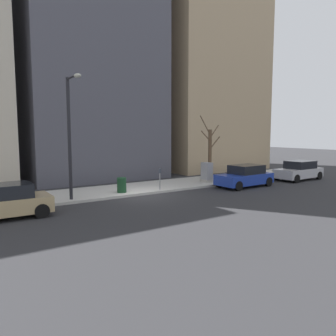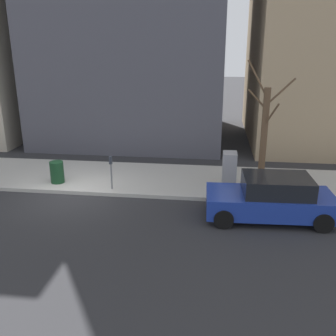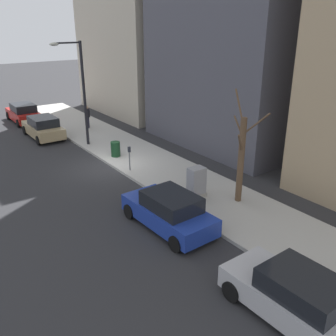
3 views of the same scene
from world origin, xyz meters
name	(u,v)px [view 3 (image 3 of 3)]	position (x,y,z in m)	size (l,w,h in m)	color
ground_plane	(110,167)	(0.00, 0.00, 0.00)	(120.00, 120.00, 0.00)	#2B2B2D
sidewalk	(140,158)	(2.00, 0.00, 0.07)	(4.00, 36.00, 0.15)	#B2AFA8
parked_car_silver	(297,298)	(-1.26, -13.51, 0.74)	(2.01, 4.24, 1.52)	#B7B7BC
parked_car_blue	(169,211)	(-1.20, -7.41, 0.74)	(2.06, 4.27, 1.52)	#1E389E
parked_car_tan	(43,128)	(-1.19, 7.82, 0.74)	(1.93, 4.20, 1.52)	tan
parked_car_red	(23,113)	(-1.05, 13.12, 0.74)	(1.92, 4.20, 1.52)	red
parking_meter	(129,156)	(0.45, -1.45, 0.98)	(0.14, 0.10, 1.35)	slate
utility_box	(196,183)	(1.30, -6.09, 0.85)	(0.83, 0.61, 1.43)	#A8A399
streetlamp	(79,85)	(0.28, 4.20, 4.02)	(1.97, 0.32, 6.50)	black
bare_tree	(241,157)	(2.60, -7.51, 2.25)	(1.02, 1.98, 4.93)	brown
trash_bin	(116,149)	(0.90, 1.00, 0.60)	(0.56, 0.56, 0.90)	#14381E
pedestrian_near_meter	(88,116)	(2.28, 7.95, 1.09)	(0.36, 0.37, 1.66)	#1E1E2D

